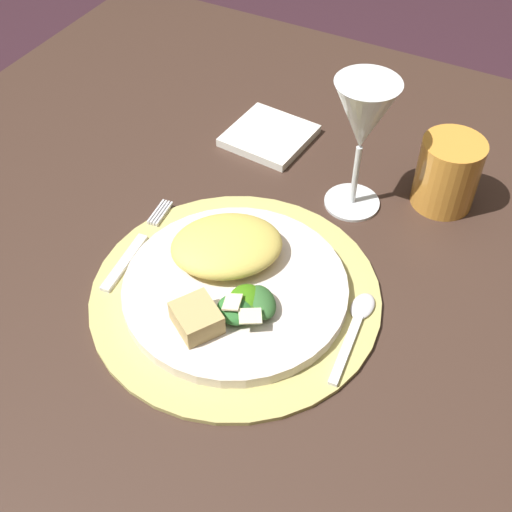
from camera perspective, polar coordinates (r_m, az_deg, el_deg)
ground_plane at (r=1.41m, az=0.23°, el=-19.27°), size 6.00×6.00×0.00m
dining_table at (r=0.90m, az=0.34°, el=-3.90°), size 1.12×1.04×0.70m
placemat at (r=0.76m, az=-1.76°, el=-3.30°), size 0.33×0.33×0.01m
dinner_plate at (r=0.75m, az=-1.78°, el=-2.78°), size 0.26×0.26×0.02m
pasta_serving at (r=0.76m, az=-2.53°, el=0.91°), size 0.17×0.16×0.03m
salad_greens at (r=0.72m, az=-0.83°, el=-4.22°), size 0.07×0.08×0.03m
bread_piece at (r=0.70m, az=-5.12°, el=-5.31°), size 0.06×0.06×0.03m
fork at (r=0.82m, az=-10.35°, el=0.69°), size 0.03×0.16×0.00m
spoon at (r=0.74m, az=8.63°, el=-5.59°), size 0.03×0.13×0.01m
napkin at (r=0.98m, az=1.15°, el=10.27°), size 0.12×0.12×0.01m
wine_glass at (r=0.80m, az=9.19°, el=11.42°), size 0.08×0.08×0.18m
amber_tumbler at (r=0.88m, az=16.11°, el=6.84°), size 0.08×0.08×0.09m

